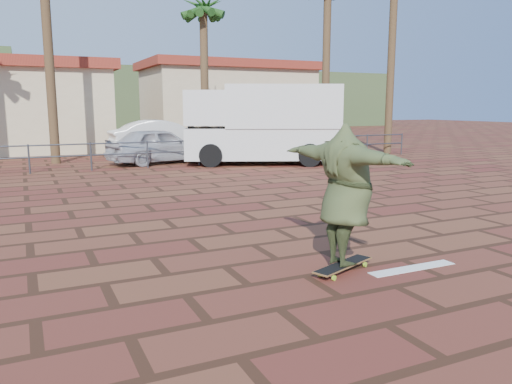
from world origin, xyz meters
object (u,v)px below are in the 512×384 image
Objects in this scene: campervan at (263,123)px; car_silver at (159,146)px; longboard at (343,265)px; skateboarder at (345,195)px; car_white at (164,138)px.

car_silver is at bearing 176.63° from campervan.
campervan is at bearing -131.21° from car_silver.
skateboarder reaches higher than longboard.
campervan is 5.74m from car_white.
skateboarder is 13.28m from campervan.
skateboarder is at bearing -21.77° from longboard.
longboard is 14.28m from car_silver.
car_white is (-2.68, 5.02, -0.80)m from campervan.
campervan is at bearing -153.40° from car_white.
skateboarder is 0.57× the size of car_silver.
car_silver reaches higher than longboard.
skateboarder is 0.48× the size of car_white.
skateboarder is (0.00, 0.00, 0.98)m from longboard.
car_white is at bearing 141.12° from campervan.
skateboarder reaches higher than car_silver.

